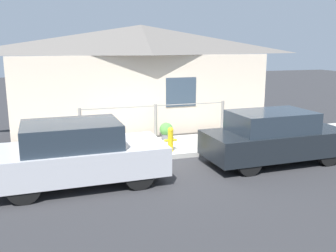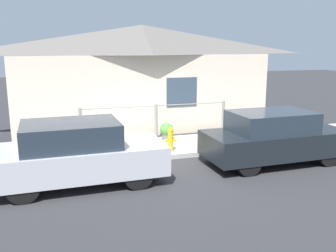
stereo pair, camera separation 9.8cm
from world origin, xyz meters
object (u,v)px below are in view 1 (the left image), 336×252
object	(u,v)px
car_right	(274,137)
fire_hydrant	(171,139)
car_left	(77,154)
potted_plant_near_hydrant	(166,131)

from	to	relation	value
car_right	fire_hydrant	distance (m)	2.86
car_left	potted_plant_near_hydrant	bearing A→B (deg)	41.69
car_left	car_right	xyz separation A→B (m)	(5.18, 0.00, -0.02)
fire_hydrant	potted_plant_near_hydrant	world-z (taller)	fire_hydrant
car_right	fire_hydrant	world-z (taller)	car_right
fire_hydrant	potted_plant_near_hydrant	size ratio (longest dim) A/B	1.28
car_left	fire_hydrant	bearing A→B (deg)	27.15
fire_hydrant	potted_plant_near_hydrant	distance (m)	1.36
car_left	fire_hydrant	size ratio (longest dim) A/B	5.48
car_left	potted_plant_near_hydrant	world-z (taller)	car_left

